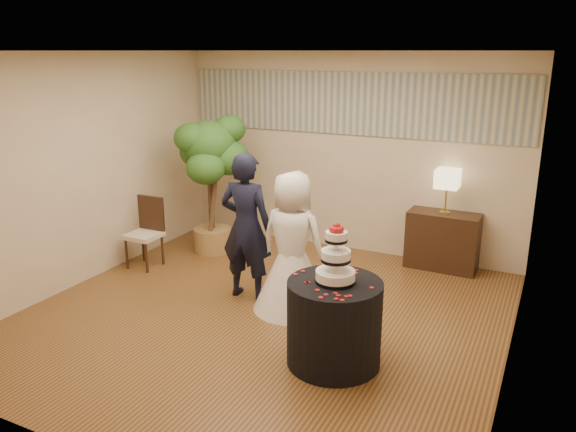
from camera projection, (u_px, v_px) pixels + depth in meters
The scene contains 15 objects.
floor at pixel (264, 315), 6.18m from camera, with size 5.00×5.00×0.00m, color brown.
ceiling at pixel (260, 51), 5.38m from camera, with size 5.00×5.00×0.00m, color white.
wall_back at pixel (347, 154), 7.93m from camera, with size 5.00×0.06×2.80m, color beige.
wall_front at pixel (77, 276), 3.63m from camera, with size 5.00×0.06×2.80m, color beige.
wall_left at pixel (82, 170), 6.84m from camera, with size 0.06×5.00×2.80m, color beige.
wall_right at pixel (523, 224), 4.72m from camera, with size 0.06×5.00×2.80m, color beige.
mural_border at pixel (348, 104), 7.71m from camera, with size 4.90×0.02×0.85m, color #999E8D.
groom at pixel (246, 227), 6.43m from camera, with size 0.63×0.41×1.73m, color black.
bride at pixel (292, 242), 6.13m from camera, with size 0.89×0.89×1.58m, color white.
cake_table at pixel (334, 323), 5.14m from camera, with size 0.87×0.87×0.81m, color black.
wedding_cake at pixel (336, 253), 4.94m from camera, with size 0.36×0.36×0.56m, color white, non-canonical shape.
console at pixel (442, 241), 7.42m from camera, with size 0.92×0.41×0.77m, color #301D11.
table_lamp at pixel (447, 191), 7.23m from camera, with size 0.30×0.30×0.58m, color beige, non-canonical shape.
ficus_tree at pixel (210, 184), 7.89m from camera, with size 0.95×0.95×1.99m, color #2E6120, non-canonical shape.
side_chair at pixel (143, 233), 7.45m from camera, with size 0.43×0.45×0.94m, color #301D11, non-canonical shape.
Camera 1 is at (2.72, -4.92, 2.80)m, focal length 35.00 mm.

